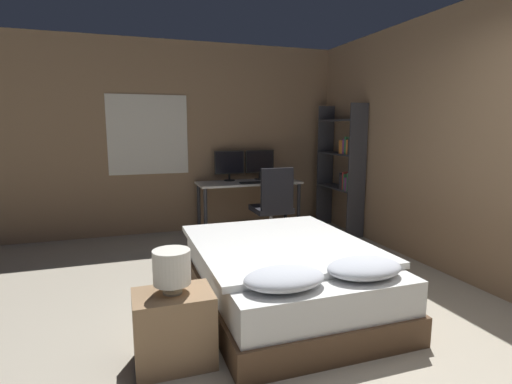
{
  "coord_description": "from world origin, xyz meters",
  "views": [
    {
      "loc": [
        -1.46,
        -1.65,
        1.52
      ],
      "look_at": [
        0.05,
        2.78,
        0.75
      ],
      "focal_mm": 28.0,
      "sensor_mm": 36.0,
      "label": 1
    }
  ],
  "objects": [
    {
      "name": "wall_back",
      "position": [
        -0.01,
        4.16,
        1.35
      ],
      "size": [
        12.0,
        0.08,
        2.7
      ],
      "color": "#8E7051",
      "rests_on": "ground_plane"
    },
    {
      "name": "wall_side_right",
      "position": [
        1.74,
        1.5,
        1.35
      ],
      "size": [
        0.06,
        12.0,
        2.7
      ],
      "color": "#8E7051",
      "rests_on": "ground_plane"
    },
    {
      "name": "bed",
      "position": [
        -0.18,
        1.35,
        0.27
      ],
      "size": [
        1.43,
        1.96,
        0.61
      ],
      "color": "brown",
      "rests_on": "ground_plane"
    },
    {
      "name": "nightstand",
      "position": [
        -1.19,
        0.78,
        0.24
      ],
      "size": [
        0.5,
        0.36,
        0.48
      ],
      "color": "#997551",
      "rests_on": "ground_plane"
    },
    {
      "name": "bedside_lamp",
      "position": [
        -1.19,
        0.78,
        0.65
      ],
      "size": [
        0.24,
        0.24,
        0.28
      ],
      "color": "gray",
      "rests_on": "nightstand"
    },
    {
      "name": "desk",
      "position": [
        0.29,
        3.8,
        0.64
      ],
      "size": [
        1.48,
        0.58,
        0.73
      ],
      "color": "beige",
      "rests_on": "ground_plane"
    },
    {
      "name": "monitor_left",
      "position": [
        0.05,
        3.99,
        0.98
      ],
      "size": [
        0.44,
        0.16,
        0.44
      ],
      "color": "black",
      "rests_on": "desk"
    },
    {
      "name": "monitor_right",
      "position": [
        0.53,
        3.99,
        0.98
      ],
      "size": [
        0.44,
        0.16,
        0.44
      ],
      "color": "black",
      "rests_on": "desk"
    },
    {
      "name": "keyboard",
      "position": [
        0.29,
        3.62,
        0.74
      ],
      "size": [
        0.36,
        0.13,
        0.02
      ],
      "color": "black",
      "rests_on": "desk"
    },
    {
      "name": "computer_mouse",
      "position": [
        0.56,
        3.62,
        0.75
      ],
      "size": [
        0.07,
        0.05,
        0.04
      ],
      "color": "black",
      "rests_on": "desk"
    },
    {
      "name": "office_chair",
      "position": [
        0.4,
        3.13,
        0.41
      ],
      "size": [
        0.52,
        0.52,
        1.01
      ],
      "color": "black",
      "rests_on": "ground_plane"
    },
    {
      "name": "bookshelf",
      "position": [
        1.55,
        3.3,
        1.01
      ],
      "size": [
        0.27,
        0.91,
        1.83
      ],
      "color": "#333338",
      "rests_on": "ground_plane"
    }
  ]
}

